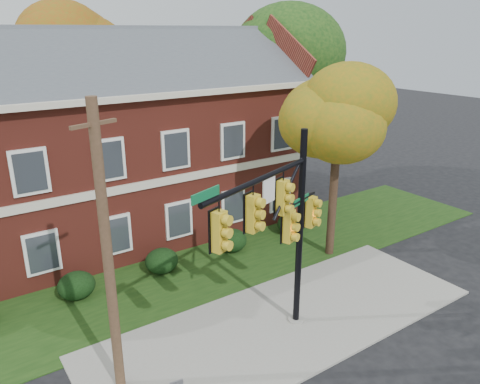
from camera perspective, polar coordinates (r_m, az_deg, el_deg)
ground at (r=16.29m, az=8.05°, el=-17.15°), size 120.00×120.00×0.00m
sidewalk at (r=16.87m, az=5.70°, el=-15.46°), size 14.00×5.00×0.08m
grass_strip at (r=20.36m, az=-3.45°, el=-8.92°), size 30.00×6.00×0.04m
apartment_building at (r=23.05m, az=-15.78°, el=6.92°), size 18.80×8.80×9.74m
hedge_left at (r=18.90m, az=-19.32°, el=-10.71°), size 1.40×1.26×1.05m
hedge_center at (r=19.87m, az=-9.53°, el=-8.28°), size 1.40×1.26×1.05m
hedge_right at (r=21.38m, az=-0.99°, el=-5.94°), size 1.40×1.26×1.05m
hedge_far_right at (r=23.32m, az=6.22°, el=-3.84°), size 1.40×1.26×1.05m
tree_near_right at (r=19.82m, az=12.76°, el=10.21°), size 4.50×4.25×8.58m
tree_right_rear at (r=28.97m, az=5.42°, el=16.17°), size 6.30×5.95×10.62m
tree_far_rear at (r=30.48m, az=-19.09°, el=16.77°), size 6.84×6.46×11.52m
traffic_signal at (r=13.96m, az=5.02°, el=-3.56°), size 5.78×2.24×6.80m
utility_pole at (r=12.48m, az=-15.85°, el=-7.51°), size 1.23×0.52×8.18m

